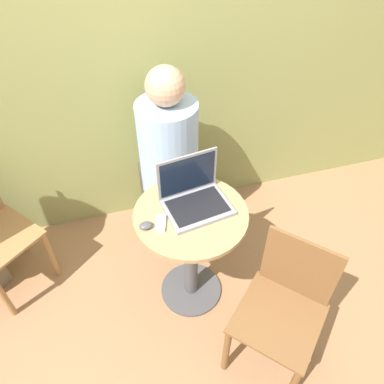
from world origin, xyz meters
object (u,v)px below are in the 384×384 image
(laptop, at_px, (194,196))
(chair_empty, at_px, (283,308))
(person_seated, at_px, (168,170))
(cell_phone, at_px, (161,223))

(laptop, xyz_separation_m, chair_empty, (0.31, -0.55, -0.35))
(chair_empty, bearing_deg, person_seated, 106.88)
(laptop, height_order, person_seated, person_seated)
(cell_phone, height_order, person_seated, person_seated)
(laptop, bearing_deg, cell_phone, -155.36)
(cell_phone, bearing_deg, laptop, 24.64)
(cell_phone, distance_m, person_seated, 0.68)
(cell_phone, xyz_separation_m, chair_empty, (0.51, -0.46, -0.30))
(chair_empty, height_order, person_seated, person_seated)
(cell_phone, bearing_deg, chair_empty, -42.11)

